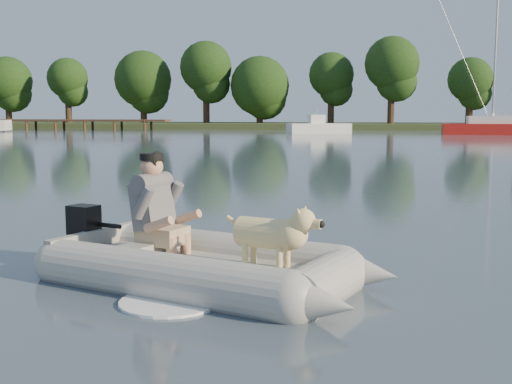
% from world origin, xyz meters
% --- Properties ---
extents(water, '(160.00, 160.00, 0.00)m').
position_xyz_m(water, '(0.00, 0.00, 0.00)').
color(water, '#4F5F6B').
rests_on(water, ground).
extents(shore_bank, '(160.00, 12.00, 0.70)m').
position_xyz_m(shore_bank, '(0.00, 62.00, 0.25)').
color(shore_bank, '#47512D').
rests_on(shore_bank, water).
extents(dock, '(18.00, 2.00, 1.04)m').
position_xyz_m(dock, '(-26.00, 52.00, 0.52)').
color(dock, '#4C331E').
rests_on(dock, water).
extents(treeline, '(84.66, 7.35, 9.27)m').
position_xyz_m(treeline, '(5.75, 61.07, 5.30)').
color(treeline, '#332316').
rests_on(treeline, shore_bank).
extents(dinghy, '(5.79, 5.12, 1.38)m').
position_xyz_m(dinghy, '(0.27, -0.03, 0.59)').
color(dinghy, '#9B9B96').
rests_on(dinghy, water).
extents(man, '(0.88, 0.82, 1.07)m').
position_xyz_m(man, '(-0.37, 0.25, 0.77)').
color(man, '#5D5C61').
rests_on(man, dinghy).
extents(dog, '(0.99, 0.61, 0.62)m').
position_xyz_m(dog, '(0.90, -0.19, 0.52)').
color(dog, '#D0BD78').
rests_on(dog, dinghy).
extents(outboard_motor, '(0.48, 0.41, 0.78)m').
position_xyz_m(outboard_motor, '(-1.30, 0.51, 0.31)').
color(outboard_motor, black).
rests_on(outboard_motor, dinghy).
extents(motorboat, '(5.66, 3.90, 2.24)m').
position_xyz_m(motorboat, '(-2.45, 47.03, 1.02)').
color(motorboat, white).
rests_on(motorboat, water).
extents(sailboat, '(8.59, 2.88, 11.68)m').
position_xyz_m(sailboat, '(11.49, 46.20, 0.51)').
color(sailboat, '#A71813').
rests_on(sailboat, water).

